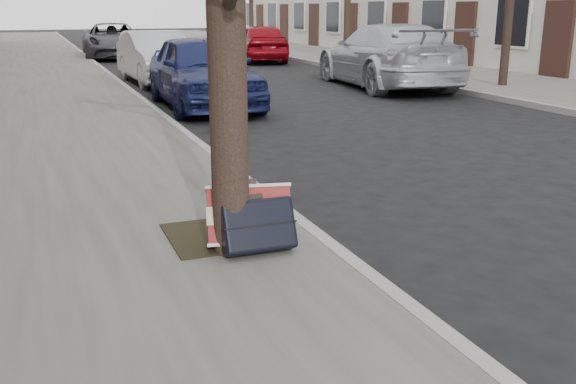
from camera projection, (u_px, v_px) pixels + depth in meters
name	position (u px, v px, depth m)	size (l,w,h in m)	color
ground	(518.00, 267.00, 4.90)	(120.00, 120.00, 0.00)	black
near_sidewalk	(16.00, 80.00, 16.97)	(5.00, 70.00, 0.12)	slate
far_sidewalk	(394.00, 66.00, 21.04)	(4.00, 70.00, 0.12)	slate
dirt_patch	(221.00, 234.00, 5.23)	(0.85, 0.85, 0.01)	black
suitcase_red	(249.00, 216.00, 4.93)	(0.64, 0.18, 0.46)	maroon
suitcase_navy	(258.00, 225.00, 4.81)	(0.56, 0.18, 0.40)	black
car_near_front	(203.00, 71.00, 12.60)	(1.69, 4.21, 1.43)	#171E4E
car_near_mid	(157.00, 57.00, 16.61)	(1.41, 4.04, 1.33)	#B4B6BE
car_near_back	(113.00, 41.00, 25.00)	(2.23, 4.84, 1.35)	#39383E
car_far_front	(387.00, 56.00, 15.76)	(2.17, 5.34, 1.55)	#B5B8BD
car_far_back	(261.00, 42.00, 23.33)	(1.63, 4.05, 1.38)	maroon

